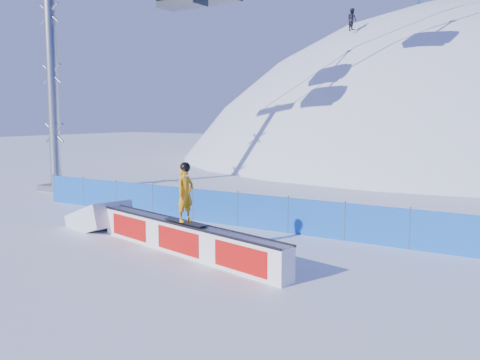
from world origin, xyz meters
The scene contains 7 objects.
ground centered at (0.00, 0.00, 0.00)m, with size 160.00×160.00×0.00m, color silver.
snow_hill centered at (0.00, 42.00, -18.00)m, with size 64.00×64.00×64.00m.
safety_fence centered at (0.00, 4.50, 0.60)m, with size 22.05×0.05×1.30m.
rail_box centered at (-0.12, 0.45, 0.46)m, with size 7.64×2.33×0.93m.
snow_ramp centered at (-4.82, 1.58, 0.00)m, with size 2.19×1.46×0.82m, color silver, non-canonical shape.
snowboarder centered at (-0.08, 0.44, 1.76)m, with size 1.65×0.66×1.70m.
distant_skiers centered at (1.44, 31.45, 11.80)m, with size 18.52×9.31×6.66m.
Camera 1 is at (9.18, -11.02, 3.91)m, focal length 40.00 mm.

